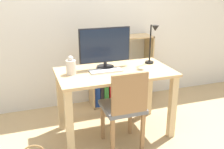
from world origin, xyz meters
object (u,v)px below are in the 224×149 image
(vase, at_px, (71,66))
(bookshelf, at_px, (110,73))
(desk_lamp, at_px, (153,41))
(keyboard, at_px, (106,71))
(chair, at_px, (125,106))
(monitor, at_px, (105,47))

(vase, distance_m, bookshelf, 1.03)
(vase, relative_size, bookshelf, 0.21)
(vase, height_order, desk_lamp, desk_lamp)
(vase, distance_m, desk_lamp, 0.96)
(bookshelf, bearing_deg, desk_lamp, -67.11)
(keyboard, distance_m, chair, 0.44)
(keyboard, xyz_separation_m, bookshelf, (0.29, 0.74, -0.29))
(monitor, height_order, bookshelf, monitor)
(monitor, bearing_deg, vase, -166.66)
(monitor, relative_size, vase, 2.90)
(chair, xyz_separation_m, bookshelf, (0.20, 1.06, -0.01))
(monitor, height_order, desk_lamp, desk_lamp)
(keyboard, xyz_separation_m, desk_lamp, (0.57, 0.07, 0.27))
(vase, relative_size, chair, 0.23)
(keyboard, distance_m, desk_lamp, 0.64)
(keyboard, bearing_deg, monitor, 75.07)
(keyboard, distance_m, vase, 0.37)
(keyboard, height_order, chair, chair)
(vase, bearing_deg, desk_lamp, 1.96)
(bookshelf, bearing_deg, chair, -100.70)
(monitor, distance_m, chair, 0.68)
(desk_lamp, bearing_deg, chair, -141.17)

